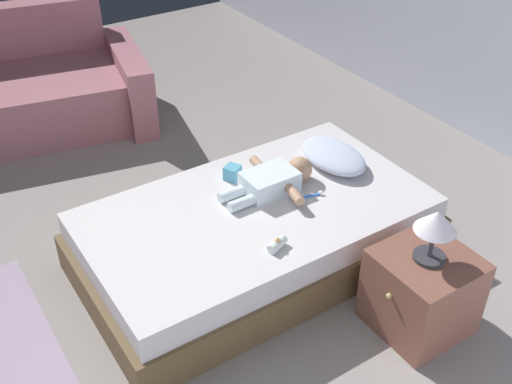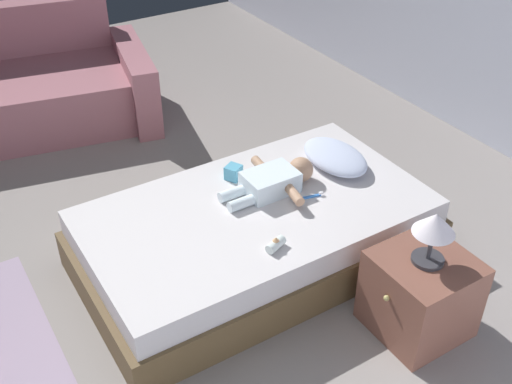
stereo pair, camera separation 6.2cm
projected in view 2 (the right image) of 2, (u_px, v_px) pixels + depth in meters
name	position (u px, v px, depth m)	size (l,w,h in m)	color
ground_plane	(133.00, 274.00, 3.68)	(8.00, 8.00, 0.00)	gray
bed	(256.00, 234.00, 3.68)	(1.15, 2.04, 0.40)	brown
pillow	(335.00, 157.00, 3.90)	(0.50, 0.32, 0.11)	silver
baby	(275.00, 180.00, 3.67)	(0.53, 0.60, 0.15)	white
toothbrush	(313.00, 196.00, 3.63)	(0.04, 0.13, 0.02)	#3B80DE
couch	(12.00, 92.00, 5.01)	(1.54, 2.33, 0.87)	#A46570
nightstand	(420.00, 294.00, 3.22)	(0.46, 0.49, 0.46)	brown
lamp	(434.00, 227.00, 2.96)	(0.21, 0.21, 0.29)	#333338
toy_block	(233.00, 172.00, 3.77)	(0.12, 0.12, 0.09)	#54ABCE
baby_bottle	(276.00, 244.00, 3.24)	(0.09, 0.13, 0.07)	white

